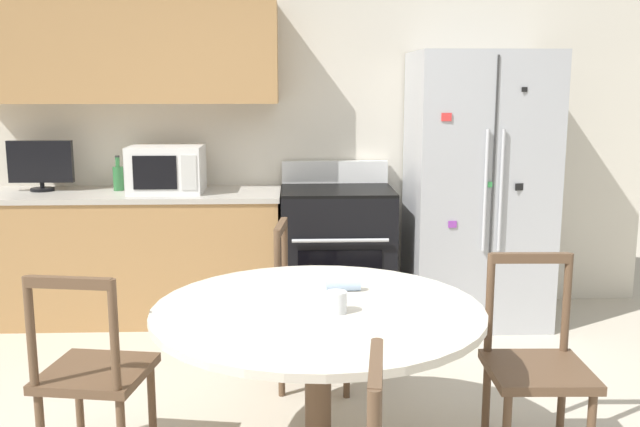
% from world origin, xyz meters
% --- Properties ---
extents(back_wall, '(5.20, 0.44, 2.60)m').
position_xyz_m(back_wall, '(-0.30, 2.59, 1.44)').
color(back_wall, silver).
rests_on(back_wall, ground_plane).
extents(kitchen_counter, '(2.10, 0.64, 0.90)m').
position_xyz_m(kitchen_counter, '(-1.16, 2.29, 0.45)').
color(kitchen_counter, '#AD7F4C').
rests_on(kitchen_counter, ground_plane).
extents(refrigerator, '(0.91, 0.79, 1.85)m').
position_xyz_m(refrigerator, '(1.25, 2.20, 0.92)').
color(refrigerator, '#B2B5BA').
rests_on(refrigerator, ground_plane).
extents(oven_range, '(0.77, 0.68, 1.08)m').
position_xyz_m(oven_range, '(0.29, 2.26, 0.47)').
color(oven_range, black).
rests_on(oven_range, ground_plane).
extents(microwave, '(0.49, 0.40, 0.32)m').
position_xyz_m(microwave, '(-0.88, 2.28, 1.06)').
color(microwave, white).
rests_on(microwave, kitchen_counter).
extents(countertop_tv, '(0.44, 0.16, 0.35)m').
position_xyz_m(countertop_tv, '(-1.76, 2.37, 1.09)').
color(countertop_tv, black).
rests_on(countertop_tv, kitchen_counter).
extents(counter_bottle, '(0.07, 0.07, 0.24)m').
position_xyz_m(counter_bottle, '(-1.23, 2.37, 0.99)').
color(counter_bottle, '#2D6B38').
rests_on(counter_bottle, kitchen_counter).
extents(dining_table, '(1.35, 1.35, 0.74)m').
position_xyz_m(dining_table, '(0.08, 0.17, 0.62)').
color(dining_table, beige).
rests_on(dining_table, ground_plane).
extents(dining_chair_right, '(0.43, 0.43, 0.90)m').
position_xyz_m(dining_chair_right, '(1.02, 0.25, 0.43)').
color(dining_chair_right, brown).
rests_on(dining_chair_right, ground_plane).
extents(dining_chair_left, '(0.48, 0.48, 0.90)m').
position_xyz_m(dining_chair_left, '(-0.86, 0.25, 0.43)').
color(dining_chair_left, brown).
rests_on(dining_chair_left, ground_plane).
extents(dining_chair_far, '(0.46, 0.46, 0.90)m').
position_xyz_m(dining_chair_far, '(0.07, 1.12, 0.43)').
color(dining_chair_far, brown).
rests_on(dining_chair_far, ground_plane).
extents(candle_glass, '(0.08, 0.08, 0.09)m').
position_xyz_m(candle_glass, '(0.15, 0.10, 0.78)').
color(candle_glass, silver).
rests_on(candle_glass, dining_table).
extents(folded_napkin, '(0.15, 0.06, 0.05)m').
position_xyz_m(folded_napkin, '(0.20, 0.40, 0.77)').
color(folded_napkin, '#A3BCDB').
rests_on(folded_napkin, dining_table).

